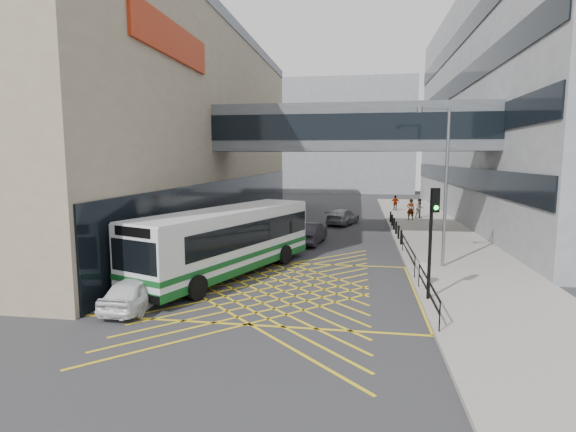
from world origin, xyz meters
The scene contains 18 objects.
ground centered at (0.00, 0.00, 0.00)m, with size 120.00×120.00×0.00m, color #333335.
building_whsmith centered at (-17.98, 16.00, 8.00)m, with size 24.17×42.00×16.00m.
building_far centered at (-2.00, 60.00, 9.00)m, with size 28.00×16.00×18.00m, color gray.
skybridge centered at (3.00, 12.00, 7.50)m, with size 20.00×4.10×3.00m.
pavement centered at (9.00, 15.00, 0.08)m, with size 6.00×54.00×0.16m, color gray.
box_junction centered at (0.00, 0.00, 0.00)m, with size 12.00×9.00×0.01m.
bus centered at (-2.50, 1.75, 1.69)m, with size 6.38×11.44×3.16m.
car_white centered at (-4.50, -3.46, 0.63)m, with size 1.61×3.93×1.25m, color white.
car_dark centered at (0.46, 10.12, 0.71)m, with size 1.77×4.52×1.42m, color black.
car_silver centered at (2.24, 19.17, 0.69)m, with size 1.88×4.45×1.38m, color gray.
traffic_light centered at (6.34, -1.23, 2.95)m, with size 0.35×0.51×4.29m.
street_lamp centered at (7.63, 4.37, 4.60)m, with size 1.73×0.81×7.79m.
litter_bin centered at (6.44, 1.02, 0.59)m, with size 0.50×0.50×0.87m, color #ADA89E.
kerb_railings centered at (6.15, 1.78, 0.88)m, with size 0.05×12.54×1.00m.
bollards centered at (6.25, 15.00, 0.61)m, with size 0.14×10.14×0.90m.
pedestrian_a centered at (8.07, 21.79, 1.08)m, with size 0.73×0.52×1.84m, color gray.
pedestrian_b centered at (9.04, 23.20, 1.02)m, with size 0.84×0.49×1.73m, color gray.
pedestrian_c centered at (7.30, 28.87, 0.94)m, with size 0.92×0.44×1.55m, color gray.
Camera 1 is at (3.60, -18.54, 5.55)m, focal length 28.00 mm.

